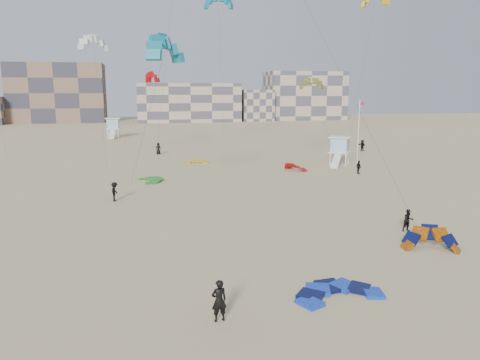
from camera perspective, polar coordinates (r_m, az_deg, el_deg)
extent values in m
plane|color=tan|center=(24.99, 0.46, -12.37)|extent=(320.00, 320.00, 0.00)
imported|color=black|center=(20.85, -2.58, -14.47)|extent=(0.76, 0.57, 1.89)
imported|color=black|center=(35.31, 19.83, -4.65)|extent=(0.80, 0.63, 1.60)
imported|color=black|center=(43.63, -15.03, -1.38)|extent=(0.87, 1.24, 1.75)
imported|color=black|center=(57.79, 14.26, 1.52)|extent=(0.51, 0.98, 1.59)
imported|color=black|center=(74.27, -9.93, 3.80)|extent=(0.92, 0.63, 1.81)
imported|color=black|center=(79.82, 14.67, 4.11)|extent=(0.85, 1.80, 1.86)
cylinder|color=#3F3F3F|center=(43.33, -11.28, 7.00)|extent=(3.46, 2.68, 12.19)
cylinder|color=#3F3F3F|center=(40.65, 11.08, 14.79)|extent=(1.92, 26.06, 23.57)
cylinder|color=#3F3F3F|center=(57.89, -16.70, 8.78)|extent=(1.45, 8.23, 14.39)
cylinder|color=#3F3F3F|center=(68.82, -9.05, 13.96)|extent=(2.94, 6.32, 25.43)
cylinder|color=#3F3F3F|center=(62.25, 10.18, 6.98)|extent=(1.09, 7.14, 9.63)
cylinder|color=#3F3F3F|center=(78.76, 14.57, 12.14)|extent=(0.60, 5.47, 22.10)
cylinder|color=#3F3F3F|center=(79.87, -2.27, 12.65)|extent=(1.07, 1.30, 22.65)
cylinder|color=#3F3F3F|center=(79.78, -12.37, 8.15)|extent=(5.08, 0.55, 10.81)
cube|color=white|center=(63.87, 12.04, 3.35)|extent=(3.63, 3.63, 0.13)
cube|color=#9BC5D4|center=(63.75, 12.08, 4.24)|extent=(2.98, 2.98, 1.87)
cube|color=white|center=(63.65, 12.12, 5.14)|extent=(3.76, 3.76, 0.15)
cube|color=white|center=(61.72, 12.95, 2.20)|extent=(2.25, 2.72, 1.55)
cube|color=white|center=(102.44, -15.19, 6.05)|extent=(3.00, 3.00, 0.14)
cube|color=#9BC5D4|center=(102.36, -15.22, 6.66)|extent=(2.46, 2.46, 2.03)
cube|color=white|center=(102.29, -15.25, 7.27)|extent=(3.10, 3.10, 0.16)
cube|color=white|center=(99.80, -15.25, 5.36)|extent=(1.18, 2.93, 1.68)
cylinder|color=white|center=(65.59, 14.24, 5.72)|extent=(0.11, 0.11, 8.67)
cube|color=red|center=(65.52, 14.65, 9.02)|extent=(0.65, 0.02, 0.43)
cube|color=#7C5F4B|center=(158.43, -21.29, 9.85)|extent=(28.00, 14.00, 18.00)
cube|color=tan|center=(153.21, -6.35, 9.38)|extent=(32.00, 16.00, 12.00)
cube|color=tan|center=(163.91, 7.84, 10.14)|extent=(26.00, 14.00, 16.00)
cube|color=tan|center=(154.97, 1.96, 9.09)|extent=(10.00, 10.00, 10.00)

